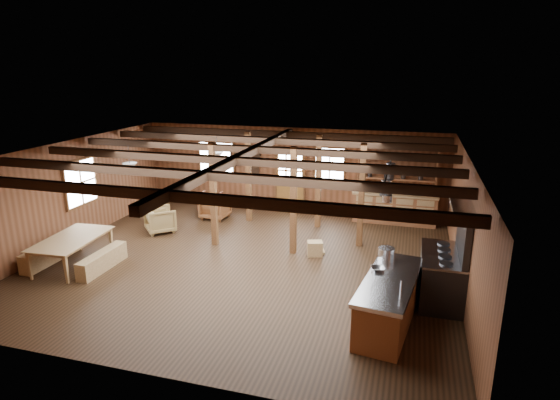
{
  "coord_description": "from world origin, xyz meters",
  "views": [
    {
      "loc": [
        3.81,
        -10.03,
        4.72
      ],
      "look_at": [
        0.6,
        1.16,
        1.36
      ],
      "focal_mm": 30.0,
      "sensor_mm": 36.0,
      "label": 1
    }
  ],
  "objects_px": {
    "armchair_a": "(215,207)",
    "armchair_b": "(211,201)",
    "commercial_range": "(445,270)",
    "kitchen_island": "(389,301)",
    "dining_table": "(75,252)",
    "armchair_c": "(160,220)"
  },
  "relations": [
    {
      "from": "kitchen_island",
      "to": "armchair_c",
      "type": "relative_size",
      "value": 3.23
    },
    {
      "from": "armchair_a",
      "to": "commercial_range",
      "type": "bearing_deg",
      "value": 155.15
    },
    {
      "from": "dining_table",
      "to": "commercial_range",
      "type": "bearing_deg",
      "value": -89.65
    },
    {
      "from": "commercial_range",
      "to": "kitchen_island",
      "type": "bearing_deg",
      "value": -128.9
    },
    {
      "from": "armchair_c",
      "to": "dining_table",
      "type": "bearing_deg",
      "value": 122.02
    },
    {
      "from": "armchair_a",
      "to": "armchair_b",
      "type": "height_order",
      "value": "armchair_a"
    },
    {
      "from": "kitchen_island",
      "to": "armchair_c",
      "type": "bearing_deg",
      "value": 161.32
    },
    {
      "from": "kitchen_island",
      "to": "armchair_b",
      "type": "xyz_separation_m",
      "value": [
        -6.19,
        5.7,
        -0.16
      ]
    },
    {
      "from": "commercial_range",
      "to": "armchair_a",
      "type": "bearing_deg",
      "value": 151.21
    },
    {
      "from": "commercial_range",
      "to": "dining_table",
      "type": "bearing_deg",
      "value": -175.57
    },
    {
      "from": "commercial_range",
      "to": "dining_table",
      "type": "distance_m",
      "value": 8.58
    },
    {
      "from": "dining_table",
      "to": "armchair_c",
      "type": "relative_size",
      "value": 2.53
    },
    {
      "from": "armchair_a",
      "to": "armchair_b",
      "type": "distance_m",
      "value": 0.84
    },
    {
      "from": "armchair_c",
      "to": "kitchen_island",
      "type": "bearing_deg",
      "value": -159.24
    },
    {
      "from": "dining_table",
      "to": "armchair_a",
      "type": "height_order",
      "value": "armchair_a"
    },
    {
      "from": "dining_table",
      "to": "armchair_b",
      "type": "relative_size",
      "value": 2.92
    },
    {
      "from": "kitchen_island",
      "to": "dining_table",
      "type": "relative_size",
      "value": 1.28
    },
    {
      "from": "commercial_range",
      "to": "armchair_c",
      "type": "distance_m",
      "value": 8.07
    },
    {
      "from": "armchair_b",
      "to": "armchair_c",
      "type": "xyz_separation_m",
      "value": [
        -0.55,
        -2.32,
        0.05
      ]
    },
    {
      "from": "commercial_range",
      "to": "armchair_b",
      "type": "distance_m",
      "value": 8.48
    },
    {
      "from": "kitchen_island",
      "to": "armchair_a",
      "type": "xyz_separation_m",
      "value": [
        -5.71,
        5.01,
        -0.11
      ]
    },
    {
      "from": "commercial_range",
      "to": "dining_table",
      "type": "xyz_separation_m",
      "value": [
        -8.54,
        -0.66,
        -0.32
      ]
    }
  ]
}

